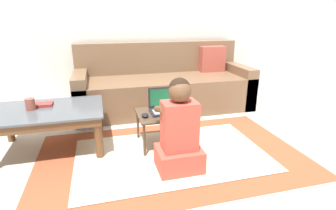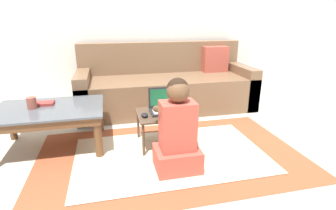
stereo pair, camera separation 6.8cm
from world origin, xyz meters
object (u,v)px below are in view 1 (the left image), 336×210
at_px(laptop, 163,108).
at_px(cup_on_table, 30,104).
at_px(couch, 164,86).
at_px(book_on_table, 41,105).
at_px(laptop_desk, 165,116).
at_px(coffee_table, 48,115).
at_px(computer_mouse, 145,115).
at_px(person_seated, 179,132).

relative_size(laptop, cup_on_table, 2.47).
distance_m(couch, book_on_table, 1.62).
relative_size(couch, laptop_desk, 4.34).
relative_size(couch, laptop, 8.78).
height_order(coffee_table, computer_mouse, coffee_table).
bearing_deg(computer_mouse, cup_on_table, 165.97).
relative_size(coffee_table, laptop_desk, 1.85).
bearing_deg(laptop, cup_on_table, 172.48).
bearing_deg(laptop_desk, computer_mouse, -165.23).
relative_size(couch, computer_mouse, 24.86).
xyz_separation_m(computer_mouse, person_seated, (0.20, -0.41, -0.01)).
xyz_separation_m(laptop, computer_mouse, (-0.20, -0.09, -0.02)).
bearing_deg(person_seated, laptop, 90.48).
bearing_deg(laptop, book_on_table, 167.77).
bearing_deg(cup_on_table, computer_mouse, -14.03).
bearing_deg(person_seated, cup_on_table, 151.21).
distance_m(couch, cup_on_table, 1.73).
distance_m(couch, coffee_table, 1.62).
bearing_deg(coffee_table, cup_on_table, 174.18).
bearing_deg(coffee_table, book_on_table, 124.99).
distance_m(coffee_table, person_seated, 1.24).
height_order(coffee_table, book_on_table, book_on_table).
height_order(laptop_desk, laptop, laptop).
distance_m(couch, laptop_desk, 1.14).
bearing_deg(book_on_table, coffee_table, -55.01).
xyz_separation_m(coffee_table, laptop_desk, (1.06, -0.18, -0.05)).
xyz_separation_m(couch, cup_on_table, (-1.46, -0.91, 0.16)).
bearing_deg(coffee_table, person_seated, -31.27).
bearing_deg(person_seated, couch, 80.33).
bearing_deg(coffee_table, laptop_desk, -9.66).
height_order(couch, book_on_table, couch).
bearing_deg(couch, person_seated, -99.67).
relative_size(couch, cup_on_table, 21.68).
distance_m(coffee_table, laptop_desk, 1.08).
relative_size(coffee_table, cup_on_table, 9.24).
bearing_deg(person_seated, computer_mouse, 116.21).
distance_m(coffee_table, laptop, 1.06).
bearing_deg(laptop_desk, laptop, 101.02).
height_order(coffee_table, cup_on_table, cup_on_table).
distance_m(laptop, computer_mouse, 0.22).
bearing_deg(computer_mouse, person_seated, -63.79).
distance_m(laptop_desk, laptop, 0.08).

